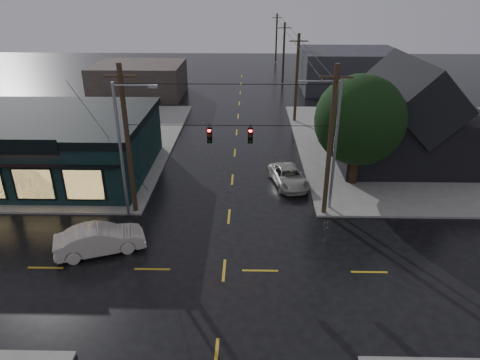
{
  "coord_description": "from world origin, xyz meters",
  "views": [
    {
      "loc": [
        1.31,
        -19.35,
        14.48
      ],
      "look_at": [
        0.76,
        5.8,
        2.83
      ],
      "focal_mm": 32.0,
      "sensor_mm": 36.0,
      "label": 1
    }
  ],
  "objects_px": {
    "utility_pole_ne": "(323,214)",
    "suv_silver": "(289,177)",
    "utility_pole_nw": "(136,212)",
    "corner_tree": "(360,120)",
    "sedan_cream": "(100,239)"
  },
  "relations": [
    {
      "from": "utility_pole_ne",
      "to": "suv_silver",
      "type": "distance_m",
      "value": 5.13
    },
    {
      "from": "utility_pole_ne",
      "to": "suv_silver",
      "type": "bearing_deg",
      "value": 113.93
    },
    {
      "from": "corner_tree",
      "to": "utility_pole_ne",
      "type": "relative_size",
      "value": 0.83
    },
    {
      "from": "utility_pole_nw",
      "to": "sedan_cream",
      "type": "bearing_deg",
      "value": -99.95
    },
    {
      "from": "suv_silver",
      "to": "utility_pole_ne",
      "type": "bearing_deg",
      "value": -78.44
    },
    {
      "from": "corner_tree",
      "to": "utility_pole_ne",
      "type": "xyz_separation_m",
      "value": [
        -3.02,
        -4.93,
        -5.2
      ]
    },
    {
      "from": "corner_tree",
      "to": "utility_pole_ne",
      "type": "height_order",
      "value": "corner_tree"
    },
    {
      "from": "sedan_cream",
      "to": "suv_silver",
      "type": "height_order",
      "value": "sedan_cream"
    },
    {
      "from": "utility_pole_nw",
      "to": "utility_pole_ne",
      "type": "xyz_separation_m",
      "value": [
        13.0,
        0.0,
        0.0
      ]
    },
    {
      "from": "sedan_cream",
      "to": "suv_silver",
      "type": "xyz_separation_m",
      "value": [
        11.79,
        9.49,
        -0.15
      ]
    },
    {
      "from": "utility_pole_nw",
      "to": "utility_pole_ne",
      "type": "relative_size",
      "value": 1.0
    },
    {
      "from": "corner_tree",
      "to": "sedan_cream",
      "type": "height_order",
      "value": "corner_tree"
    },
    {
      "from": "utility_pole_nw",
      "to": "suv_silver",
      "type": "distance_m",
      "value": 11.9
    },
    {
      "from": "utility_pole_nw",
      "to": "sedan_cream",
      "type": "xyz_separation_m",
      "value": [
        -0.85,
        -4.84,
        0.84
      ]
    },
    {
      "from": "utility_pole_ne",
      "to": "suv_silver",
      "type": "xyz_separation_m",
      "value": [
        -2.06,
        4.65,
        0.68
      ]
    }
  ]
}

